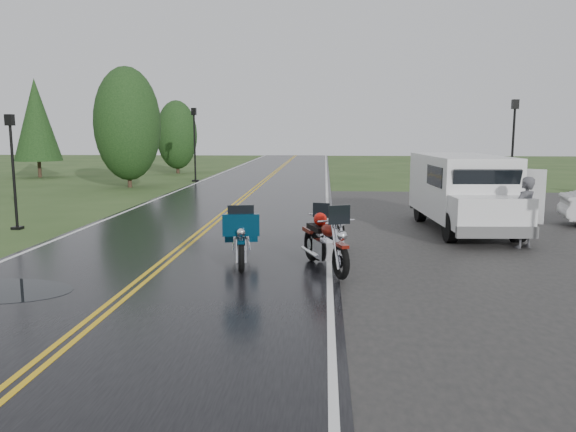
# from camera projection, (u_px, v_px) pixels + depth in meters

# --- Properties ---
(ground) EXTENTS (120.00, 120.00, 0.00)m
(ground) POSITION_uv_depth(u_px,v_px,m) (151.00, 275.00, 11.95)
(ground) COLOR #2D471E
(ground) RESTS_ON ground
(road) EXTENTS (8.00, 100.00, 0.04)m
(road) POSITION_uv_depth(u_px,v_px,m) (230.00, 210.00, 21.81)
(road) COLOR black
(road) RESTS_ON ground
(motorcycle_red) EXTENTS (1.72, 2.67, 1.48)m
(motorcycle_red) POSITION_uv_depth(u_px,v_px,m) (341.00, 247.00, 11.24)
(motorcycle_red) COLOR #5A110A
(motorcycle_red) RESTS_ON ground
(motorcycle_teal) EXTENTS (1.24, 2.54, 1.44)m
(motorcycle_teal) POSITION_uv_depth(u_px,v_px,m) (241.00, 242.00, 11.79)
(motorcycle_teal) COLOR #05263C
(motorcycle_teal) RESTS_ON ground
(motorcycle_silver) EXTENTS (1.44, 2.38, 1.32)m
(motorcycle_silver) POSITION_uv_depth(u_px,v_px,m) (320.00, 235.00, 12.92)
(motorcycle_silver) COLOR #A1A2A8
(motorcycle_silver) RESTS_ON ground
(van_white) EXTENTS (2.59, 6.12, 2.36)m
(van_white) POSITION_uv_depth(u_px,v_px,m) (452.00, 201.00, 15.17)
(van_white) COLOR silver
(van_white) RESTS_ON ground
(person_at_van) EXTENTS (0.81, 0.76, 1.86)m
(person_at_van) POSITION_uv_depth(u_px,v_px,m) (524.00, 214.00, 14.46)
(person_at_van) COLOR #46464A
(person_at_van) RESTS_ON ground
(lamp_post_near_left) EXTENTS (0.31, 0.31, 3.59)m
(lamp_post_near_left) POSITION_uv_depth(u_px,v_px,m) (13.00, 172.00, 17.28)
(lamp_post_near_left) COLOR black
(lamp_post_near_left) RESTS_ON ground
(lamp_post_far_left) EXTENTS (0.38, 0.38, 4.48)m
(lamp_post_far_left) POSITION_uv_depth(u_px,v_px,m) (195.00, 145.00, 33.89)
(lamp_post_far_left) COLOR black
(lamp_post_far_left) RESTS_ON ground
(lamp_post_far_right) EXTENTS (0.39, 0.39, 4.53)m
(lamp_post_far_right) POSITION_uv_depth(u_px,v_px,m) (513.00, 148.00, 25.92)
(lamp_post_far_right) COLOR black
(lamp_post_far_right) RESTS_ON ground
(tree_left_mid) EXTENTS (3.55, 3.55, 5.54)m
(tree_left_mid) POSITION_uv_depth(u_px,v_px,m) (128.00, 136.00, 30.32)
(tree_left_mid) COLOR #1E3D19
(tree_left_mid) RESTS_ON ground
(tree_left_far) EXTENTS (2.92, 2.92, 4.49)m
(tree_left_far) POSITION_uv_depth(u_px,v_px,m) (177.00, 142.00, 40.66)
(tree_left_far) COLOR #1E3D19
(tree_left_far) RESTS_ON ground
(pine_left_far) EXTENTS (3.03, 3.03, 6.31)m
(pine_left_far) POSITION_uv_depth(u_px,v_px,m) (37.00, 129.00, 36.93)
(pine_left_far) COLOR #1E3D19
(pine_left_far) RESTS_ON ground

